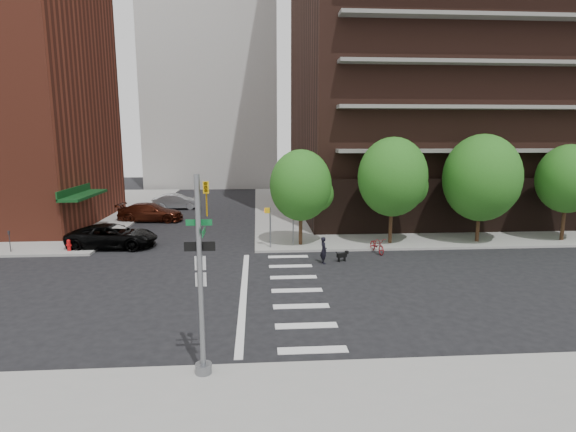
# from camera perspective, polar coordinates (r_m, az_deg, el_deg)

# --- Properties ---
(ground) EXTENTS (120.00, 120.00, 0.00)m
(ground) POSITION_cam_1_polar(r_m,az_deg,el_deg) (21.41, -7.00, -9.56)
(ground) COLOR black
(ground) RESTS_ON ground
(sidewalk_ne) EXTENTS (39.00, 33.00, 0.15)m
(sidewalk_ne) POSITION_cam_1_polar(r_m,az_deg,el_deg) (48.25, 19.66, 1.09)
(sidewalk_ne) COLOR gray
(sidewalk_ne) RESTS_ON ground
(crosswalk) EXTENTS (3.85, 13.00, 0.01)m
(crosswalk) POSITION_cam_1_polar(r_m,az_deg,el_deg) (21.40, -1.01, -9.48)
(crosswalk) COLOR silver
(crosswalk) RESTS_ON ground
(tree_a) EXTENTS (4.00, 4.00, 5.90)m
(tree_a) POSITION_cam_1_polar(r_m,az_deg,el_deg) (28.94, 1.63, 3.91)
(tree_a) COLOR #301E11
(tree_a) RESTS_ON sidewalk_ne
(tree_b) EXTENTS (4.50, 4.50, 6.65)m
(tree_b) POSITION_cam_1_polar(r_m,az_deg,el_deg) (30.07, 13.13, 4.85)
(tree_b) COLOR #301E11
(tree_b) RESTS_ON sidewalk_ne
(tree_c) EXTENTS (5.00, 5.00, 6.80)m
(tree_c) POSITION_cam_1_polar(r_m,az_deg,el_deg) (32.36, 23.36, 4.46)
(tree_c) COLOR #301E11
(tree_c) RESTS_ON sidewalk_ne
(tree_d) EXTENTS (4.00, 4.00, 6.20)m
(tree_d) POSITION_cam_1_polar(r_m,az_deg,el_deg) (35.52, 32.01, 4.02)
(tree_d) COLOR #301E11
(tree_d) RESTS_ON sidewalk_ne
(traffic_signal) EXTENTS (0.90, 0.75, 6.00)m
(traffic_signal) POSITION_cam_1_polar(r_m,az_deg,el_deg) (13.51, -10.88, -9.50)
(traffic_signal) COLOR slate
(traffic_signal) RESTS_ON sidewalk_s
(pedestrian_signal) EXTENTS (2.18, 0.67, 2.60)m
(pedestrian_signal) POSITION_cam_1_polar(r_m,az_deg,el_deg) (28.57, -1.64, -0.61)
(pedestrian_signal) COLOR slate
(pedestrian_signal) RESTS_ON sidewalk_ne
(fire_hydrant) EXTENTS (0.24, 0.24, 0.73)m
(fire_hydrant) POSITION_cam_1_polar(r_m,az_deg,el_deg) (30.99, -26.07, -3.27)
(fire_hydrant) COLOR #A50C0C
(fire_hydrant) RESTS_ON sidewalk_nw
(parking_meter) EXTENTS (0.10, 0.08, 1.32)m
(parking_meter) POSITION_cam_1_polar(r_m,az_deg,el_deg) (32.39, -31.87, -2.50)
(parking_meter) COLOR black
(parking_meter) RESTS_ON sidewalk_nw
(parked_car_black) EXTENTS (2.78, 5.68, 1.55)m
(parked_car_black) POSITION_cam_1_polar(r_m,az_deg,el_deg) (31.26, -21.37, -2.39)
(parked_car_black) COLOR black
(parked_car_black) RESTS_ON ground
(parked_car_maroon) EXTENTS (2.64, 5.57, 1.57)m
(parked_car_maroon) POSITION_cam_1_polar(r_m,az_deg,el_deg) (39.81, -17.04, 0.46)
(parked_car_maroon) COLOR #42170C
(parked_car_maroon) RESTS_ON ground
(parked_car_silver) EXTENTS (2.03, 4.77, 1.53)m
(parked_car_silver) POSITION_cam_1_polar(r_m,az_deg,el_deg) (45.77, -13.96, 1.80)
(parked_car_silver) COLOR #B1B4B8
(parked_car_silver) RESTS_ON ground
(scooter) EXTENTS (0.97, 1.96, 0.98)m
(scooter) POSITION_cam_1_polar(r_m,az_deg,el_deg) (28.44, 11.25, -3.67)
(scooter) COLOR maroon
(scooter) RESTS_ON ground
(dog_walker) EXTENTS (0.63, 0.48, 1.55)m
(dog_walker) POSITION_cam_1_polar(r_m,az_deg,el_deg) (25.66, 4.54, -4.36)
(dog_walker) COLOR black
(dog_walker) RESTS_ON ground
(dog) EXTENTS (0.72, 0.41, 0.60)m
(dog) POSITION_cam_1_polar(r_m,az_deg,el_deg) (26.27, 6.93, -4.95)
(dog) COLOR black
(dog) RESTS_ON ground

